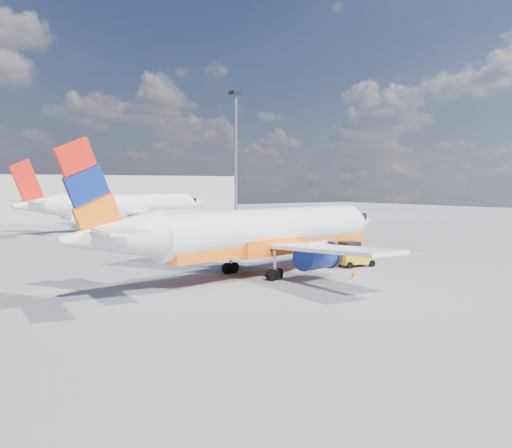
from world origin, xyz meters
TOP-DOWN VIEW (x-y plane):
  - ground at (0.00, 0.00)m, footprint 240.00×240.00m
  - taxi_line at (0.00, 3.00)m, footprint 70.00×0.15m
  - terminal_main at (5.00, 75.00)m, footprint 70.00×14.00m
  - main_jet at (-0.69, 0.87)m, footprint 29.67×22.89m
  - second_jet at (7.03, 45.43)m, footprint 31.58×24.24m
  - gse_tug at (7.72, 0.19)m, footprint 2.94×2.02m
  - traffic_cone at (3.98, -3.62)m, footprint 0.38×0.38m
  - floodlight_mast at (19.11, 34.88)m, footprint 1.39×1.39m

SIDE VIEW (x-z plane):
  - ground at x=0.00m, z-range 0.00..0.00m
  - taxi_line at x=0.00m, z-range 0.00..0.01m
  - traffic_cone at x=3.98m, z-range -0.01..0.52m
  - gse_tug at x=7.72m, z-range -0.05..1.93m
  - main_jet at x=-0.69m, z-range -1.49..7.46m
  - second_jet at x=7.03m, z-range -1.59..7.94m
  - terminal_main at x=5.00m, z-range 0.00..8.00m
  - floodlight_mast at x=19.11m, z-range 1.90..21.01m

